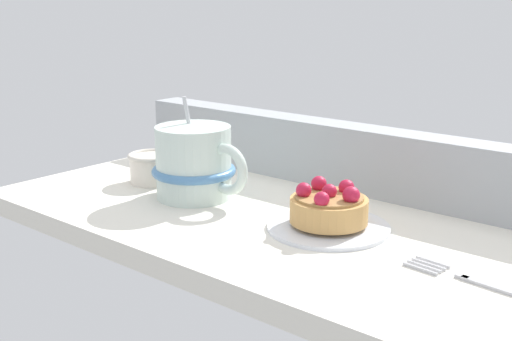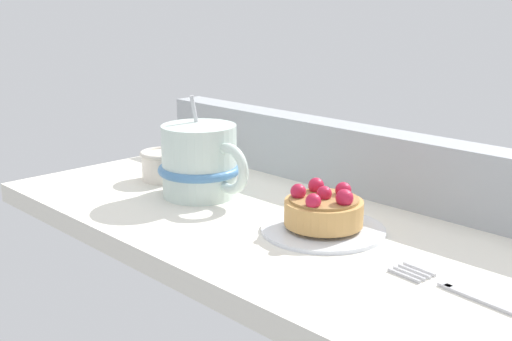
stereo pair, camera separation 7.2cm
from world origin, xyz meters
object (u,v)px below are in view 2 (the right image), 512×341
Objects in this scene: raspberry_tart at (323,209)px; coffee_mug at (201,162)px; sugar_bowl at (167,164)px; dessert_plate at (322,228)px; dessert_fork at (483,299)px.

coffee_mug reaches higher than raspberry_tart.
dessert_plate is at bearing -1.27° from sugar_bowl.
coffee_mug is at bearing 176.60° from dessert_fork.
raspberry_tart is 19.88cm from dessert_fork.
dessert_plate reaches higher than dessert_fork.
sugar_bowl is (-47.41, 3.76, 1.82)cm from dessert_fork.
raspberry_tart is 18.88cm from coffee_mug.
dessert_fork is at bearing -9.15° from dessert_plate.
raspberry_tart is at bearing 77.70° from dessert_plate.
raspberry_tart is 0.45× the size of dessert_fork.
sugar_bowl reaches higher than dessert_fork.
dessert_fork is at bearing -9.22° from raspberry_tart.
sugar_bowl is (-9.13, 1.49, -2.18)cm from coffee_mug.
dessert_plate is 2.06× the size of sugar_bowl.
dessert_fork is (38.28, -2.27, -3.99)cm from coffee_mug.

